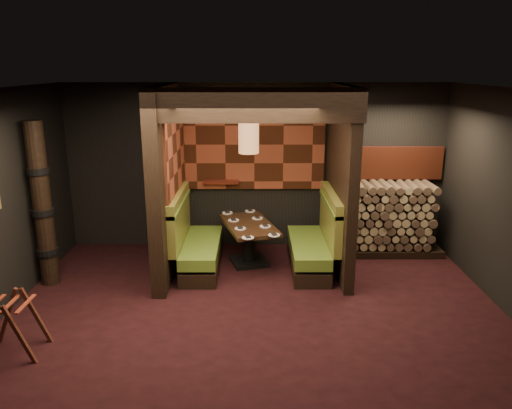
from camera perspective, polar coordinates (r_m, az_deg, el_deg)
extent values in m
cube|color=black|center=(6.54, 0.03, -12.96)|extent=(6.50, 5.50, 0.02)
cube|color=black|center=(5.75, 0.04, 13.02)|extent=(6.50, 5.50, 0.02)
cube|color=black|center=(8.67, -0.03, 4.36)|extent=(6.50, 0.02, 2.85)
cube|color=black|center=(3.43, 0.20, -14.02)|extent=(6.50, 0.02, 2.85)
cube|color=black|center=(7.70, -10.11, 2.67)|extent=(0.20, 2.20, 2.85)
cube|color=black|center=(7.75, 9.66, 2.77)|extent=(0.15, 2.10, 2.85)
cube|color=black|center=(6.46, -0.21, 11.27)|extent=(2.85, 0.18, 0.44)
cube|color=brown|center=(8.55, -0.20, 6.89)|extent=(2.40, 0.06, 1.55)
cube|color=brown|center=(7.77, -9.17, 6.02)|extent=(0.04, 1.85, 1.45)
cube|color=#5A1D12|center=(8.63, -4.01, 2.61)|extent=(0.60, 0.12, 0.07)
cube|color=black|center=(8.03, -6.16, -6.49)|extent=(0.55, 1.60, 0.22)
cube|color=olive|center=(7.94, -6.21, -4.82)|extent=(0.55, 1.60, 0.18)
cube|color=brown|center=(7.85, -8.73, -2.13)|extent=(0.12, 1.60, 0.78)
cube|color=olive|center=(7.75, -8.84, 0.34)|extent=(0.15, 1.60, 0.06)
cube|color=black|center=(8.03, 5.93, -6.48)|extent=(0.55, 1.60, 0.22)
cube|color=olive|center=(7.94, 5.98, -4.81)|extent=(0.55, 1.60, 0.18)
cube|color=brown|center=(7.85, 8.49, -2.11)|extent=(0.12, 1.60, 0.78)
cube|color=olive|center=(7.76, 8.59, 0.35)|extent=(0.15, 1.60, 0.06)
cube|color=black|center=(8.20, -0.78, -6.52)|extent=(0.68, 0.68, 0.06)
cylinder|color=black|center=(8.10, -0.79, -4.68)|extent=(0.20, 0.20, 0.62)
cube|color=#362213|center=(7.98, -0.80, -2.39)|extent=(1.03, 1.43, 0.06)
cylinder|color=white|center=(7.32, -0.94, -3.80)|extent=(0.18, 0.18, 0.01)
cube|color=black|center=(7.31, -0.94, -3.69)|extent=(0.10, 0.13, 0.02)
cylinder|color=white|center=(7.43, 2.08, -3.51)|extent=(0.18, 0.18, 0.01)
cube|color=black|center=(7.42, 2.08, -3.39)|extent=(0.10, 0.13, 0.02)
cylinder|color=white|center=(7.72, -1.81, -2.75)|extent=(0.18, 0.18, 0.01)
cube|color=black|center=(7.72, -1.81, -2.64)|extent=(0.10, 0.13, 0.02)
cylinder|color=white|center=(7.83, 1.06, -2.49)|extent=(0.18, 0.18, 0.01)
cube|color=black|center=(7.82, 1.06, -2.38)|extent=(0.10, 0.13, 0.02)
cylinder|color=white|center=(8.13, -2.59, -1.81)|extent=(0.18, 0.18, 0.01)
cube|color=black|center=(8.12, -2.59, -1.70)|extent=(0.10, 0.13, 0.02)
cylinder|color=white|center=(8.23, 0.15, -1.57)|extent=(0.18, 0.18, 0.01)
cube|color=black|center=(8.22, 0.15, -1.47)|extent=(0.10, 0.13, 0.02)
cylinder|color=white|center=(8.54, -3.29, -0.95)|extent=(0.18, 0.18, 0.01)
cube|color=black|center=(8.54, -3.30, -0.85)|extent=(0.10, 0.13, 0.02)
cylinder|color=white|center=(8.63, -0.68, -0.74)|extent=(0.18, 0.18, 0.01)
cube|color=black|center=(8.63, -0.68, -0.64)|extent=(0.10, 0.13, 0.02)
cylinder|color=#A0663A|center=(7.62, -0.84, 7.57)|extent=(0.31, 0.31, 0.45)
sphere|color=#FFC672|center=(7.62, -0.84, 7.57)|extent=(0.18, 0.18, 0.18)
cylinder|color=black|center=(7.56, -0.86, 11.41)|extent=(0.02, 0.02, 0.57)
cube|color=#431E14|center=(6.08, -25.37, -13.45)|extent=(0.33, 0.04, 0.73)
cube|color=#431E14|center=(6.56, -26.55, -11.40)|extent=(0.33, 0.04, 0.73)
cube|color=#431E14|center=(6.42, -23.75, -11.66)|extent=(0.33, 0.04, 0.73)
cube|color=maroon|center=(6.20, -26.29, -10.14)|extent=(0.05, 0.45, 0.01)
cube|color=maroon|center=(6.13, -24.83, -10.26)|extent=(0.05, 0.45, 0.01)
cylinder|color=black|center=(7.73, -23.24, -0.06)|extent=(0.26, 0.26, 2.40)
cylinder|color=black|center=(7.93, -22.70, -4.93)|extent=(0.31, 0.31, 0.09)
cylinder|color=black|center=(7.75, -23.16, -0.77)|extent=(0.31, 0.31, 0.09)
cylinder|color=black|center=(7.62, -23.64, 3.56)|extent=(0.31, 0.31, 0.09)
cube|color=black|center=(8.96, 14.82, -4.90)|extent=(1.73, 0.70, 0.12)
cube|color=brown|center=(8.77, 15.09, -1.14)|extent=(1.73, 0.70, 1.10)
cube|color=maroon|center=(8.88, 14.93, 4.62)|extent=(1.83, 0.10, 0.56)
cube|color=black|center=(8.01, 9.99, 3.18)|extent=(0.08, 0.08, 2.85)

